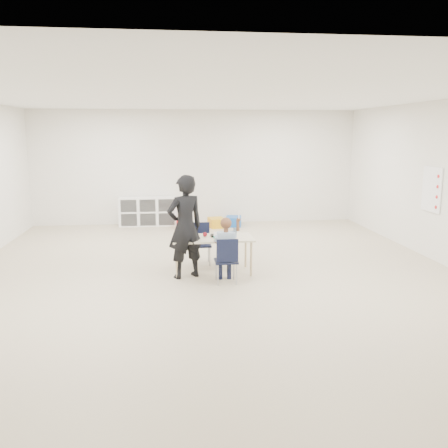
{
  "coord_description": "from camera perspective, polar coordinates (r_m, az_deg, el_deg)",
  "views": [
    {
      "loc": [
        -0.66,
        -7.32,
        2.24
      ],
      "look_at": [
        0.16,
        -0.16,
        0.85
      ],
      "focal_mm": 38.0,
      "sensor_mm": 36.0,
      "label": 1
    }
  ],
  "objects": [
    {
      "name": "apple_near",
      "position": [
        7.65,
        -2.3,
        -1.27
      ],
      "size": [
        0.07,
        0.07,
        0.07
      ],
      "primitive_type": "sphere",
      "color": "maroon",
      "rests_on": "table"
    },
    {
      "name": "bin_red",
      "position": [
        11.38,
        -4.74,
        0.05
      ],
      "size": [
        0.4,
        0.48,
        0.21
      ],
      "primitive_type": "cube",
      "rotation": [
        0.0,
        0.0,
        -0.16
      ],
      "color": "red",
      "rests_on": "ground"
    },
    {
      "name": "apple_far",
      "position": [
        7.54,
        -5.21,
        -1.49
      ],
      "size": [
        0.07,
        0.07,
        0.07
      ],
      "primitive_type": "sphere",
      "color": "maroon",
      "rests_on": "table"
    },
    {
      "name": "lunch_tray_near",
      "position": [
        7.68,
        -0.78,
        -1.38
      ],
      "size": [
        0.22,
        0.16,
        0.03
      ],
      "primitive_type": "cube",
      "rotation": [
        0.0,
        0.0,
        0.01
      ],
      "color": "black",
      "rests_on": "table"
    },
    {
      "name": "table",
      "position": [
        7.68,
        -1.36,
        -3.73
      ],
      "size": [
        1.29,
        0.65,
        0.59
      ],
      "rotation": [
        0.0,
        0.0,
        0.01
      ],
      "color": "beige",
      "rests_on": "ground"
    },
    {
      "name": "rules_poster",
      "position": [
        9.23,
        23.71,
        3.84
      ],
      "size": [
        0.02,
        0.6,
        0.8
      ],
      "primitive_type": "cube",
      "color": "white",
      "rests_on": "room"
    },
    {
      "name": "bread_roll",
      "position": [
        7.56,
        0.72,
        -1.43
      ],
      "size": [
        0.09,
        0.09,
        0.07
      ],
      "primitive_type": "ellipsoid",
      "color": "tan",
      "rests_on": "table"
    },
    {
      "name": "cubby_shelf",
      "position": [
        11.76,
        -9.12,
        1.52
      ],
      "size": [
        1.4,
        0.4,
        0.7
      ],
      "primitive_type": "cube",
      "color": "white",
      "rests_on": "ground"
    },
    {
      "name": "bin_yellow",
      "position": [
        11.43,
        -0.9,
        0.17
      ],
      "size": [
        0.42,
        0.51,
        0.22
      ],
      "primitive_type": "cube",
      "rotation": [
        0.0,
        0.0,
        0.16
      ],
      "color": "gold",
      "rests_on": "ground"
    },
    {
      "name": "chair_far",
      "position": [
        8.18,
        -2.78,
        -2.43
      ],
      "size": [
        0.35,
        0.32,
        0.71
      ],
      "primitive_type": null,
      "rotation": [
        0.0,
        0.0,
        0.01
      ],
      "color": "black",
      "rests_on": "ground"
    },
    {
      "name": "chair_near",
      "position": [
        7.16,
        0.26,
        -4.35
      ],
      "size": [
        0.35,
        0.32,
        0.71
      ],
      "primitive_type": null,
      "rotation": [
        0.0,
        0.0,
        0.01
      ],
      "color": "black",
      "rests_on": "ground"
    },
    {
      "name": "lunch_tray_far",
      "position": [
        7.68,
        -4.33,
        -1.41
      ],
      "size": [
        0.22,
        0.16,
        0.03
      ],
      "primitive_type": "cube",
      "rotation": [
        0.0,
        0.0,
        0.01
      ],
      "color": "black",
      "rests_on": "table"
    },
    {
      "name": "adult",
      "position": [
        7.35,
        -4.71,
        -0.35
      ],
      "size": [
        0.7,
        0.59,
        1.62
      ],
      "primitive_type": "imported",
      "rotation": [
        0.0,
        0.0,
        3.56
      ],
      "color": "black",
      "rests_on": "ground"
    },
    {
      "name": "bin_blue",
      "position": [
        11.6,
        1.16,
        0.34
      ],
      "size": [
        0.44,
        0.52,
        0.23
      ],
      "primitive_type": "cube",
      "rotation": [
        0.0,
        0.0,
        -0.18
      ],
      "color": "#1751AC",
      "rests_on": "ground"
    },
    {
      "name": "child",
      "position": [
        7.11,
        0.26,
        -2.77
      ],
      "size": [
        0.47,
        0.47,
        1.12
      ],
      "primitive_type": null,
      "rotation": [
        0.0,
        0.0,
        0.01
      ],
      "color": "#9DB7D4",
      "rests_on": "chair_near"
    },
    {
      "name": "room",
      "position": [
        7.39,
        -1.4,
        4.39
      ],
      "size": [
        9.0,
        9.02,
        2.8
      ],
      "color": "#BBAD90",
      "rests_on": "ground"
    },
    {
      "name": "milk_carton",
      "position": [
        7.51,
        -0.96,
        -1.38
      ],
      "size": [
        0.07,
        0.07,
        0.1
      ],
      "primitive_type": "cube",
      "rotation": [
        0.0,
        0.0,
        0.01
      ],
      "color": "white",
      "rests_on": "table"
    }
  ]
}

